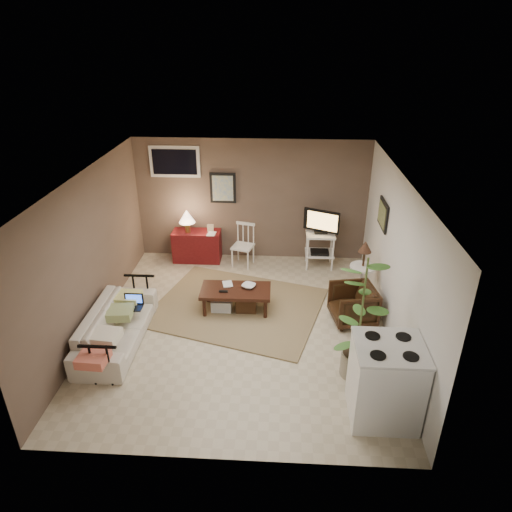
# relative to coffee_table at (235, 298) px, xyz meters

# --- Properties ---
(floor) EXTENTS (5.00, 5.00, 0.00)m
(floor) POSITION_rel_coffee_table_xyz_m (0.13, -0.43, -0.24)
(floor) COLOR #C1B293
(floor) RESTS_ON ground
(art_back) EXTENTS (0.50, 0.03, 0.60)m
(art_back) POSITION_rel_coffee_table_xyz_m (-0.42, 2.04, 1.21)
(art_back) COLOR black
(art_right) EXTENTS (0.03, 0.60, 0.45)m
(art_right) POSITION_rel_coffee_table_xyz_m (2.36, 0.62, 1.28)
(art_right) COLOR black
(window) EXTENTS (0.96, 0.03, 0.60)m
(window) POSITION_rel_coffee_table_xyz_m (-1.32, 2.04, 1.71)
(window) COLOR white
(rug) EXTENTS (3.14, 2.78, 0.03)m
(rug) POSITION_rel_coffee_table_xyz_m (0.02, 0.09, -0.23)
(rug) COLOR #8D7852
(rug) RESTS_ON floor
(coffee_table) EXTENTS (1.14, 0.60, 0.43)m
(coffee_table) POSITION_rel_coffee_table_xyz_m (0.00, 0.00, 0.00)
(coffee_table) COLOR black
(coffee_table) RESTS_ON floor
(sofa) EXTENTS (0.55, 1.89, 0.74)m
(sofa) POSITION_rel_coffee_table_xyz_m (-1.67, -0.94, 0.13)
(sofa) COLOR beige
(sofa) RESTS_ON floor
(sofa_pillows) EXTENTS (0.36, 1.79, 0.13)m
(sofa_pillows) POSITION_rel_coffee_table_xyz_m (-1.62, -1.15, 0.21)
(sofa_pillows) COLOR beige
(sofa_pillows) RESTS_ON sofa
(sofa_end_rails) EXTENTS (0.51, 1.88, 0.63)m
(sofa_end_rails) POSITION_rel_coffee_table_xyz_m (-1.56, -0.94, 0.08)
(sofa_end_rails) COLOR black
(sofa_end_rails) RESTS_ON floor
(laptop) EXTENTS (0.29, 0.21, 0.20)m
(laptop) POSITION_rel_coffee_table_xyz_m (-1.49, -0.61, 0.24)
(laptop) COLOR black
(laptop) RESTS_ON sofa
(red_console) EXTENTS (0.94, 0.42, 1.08)m
(red_console) POSITION_rel_coffee_table_xyz_m (-0.96, 1.80, 0.14)
(red_console) COLOR maroon
(red_console) RESTS_ON floor
(spindle_chair) EXTENTS (0.47, 0.47, 0.84)m
(spindle_chair) POSITION_rel_coffee_table_xyz_m (-0.01, 1.66, 0.16)
(spindle_chair) COLOR white
(spindle_chair) RESTS_ON floor
(tv_stand) EXTENTS (0.66, 0.45, 1.17)m
(tv_stand) POSITION_rel_coffee_table_xyz_m (1.48, 1.68, 0.38)
(tv_stand) COLOR white
(tv_stand) RESTS_ON floor
(side_table) EXTENTS (0.43, 0.43, 1.14)m
(side_table) POSITION_rel_coffee_table_xyz_m (2.09, 0.40, 0.47)
(side_table) COLOR white
(side_table) RESTS_ON floor
(armchair) EXTENTS (0.72, 0.75, 0.67)m
(armchair) POSITION_rel_coffee_table_xyz_m (1.88, -0.19, 0.09)
(armchair) COLOR black
(armchair) RESTS_ON floor
(potted_plant) EXTENTS (0.45, 0.45, 1.79)m
(potted_plant) POSITION_rel_coffee_table_xyz_m (1.76, -1.46, 0.71)
(potted_plant) COLOR gray
(potted_plant) RESTS_ON floor
(stove) EXTENTS (0.79, 0.74, 1.04)m
(stove) POSITION_rel_coffee_table_xyz_m (1.98, -2.17, 0.27)
(stove) COLOR white
(stove) RESTS_ON floor
(bowl) EXTENTS (0.22, 0.13, 0.21)m
(bowl) POSITION_rel_coffee_table_xyz_m (0.22, 0.08, 0.27)
(bowl) COLOR black
(bowl) RESTS_ON coffee_table
(book_table) EXTENTS (0.16, 0.05, 0.22)m
(book_table) POSITION_rel_coffee_table_xyz_m (-0.22, 0.13, 0.27)
(book_table) COLOR black
(book_table) RESTS_ON coffee_table
(book_console) EXTENTS (0.16, 0.04, 0.21)m
(book_console) POSITION_rel_coffee_table_xyz_m (-0.70, 1.69, 0.49)
(book_console) COLOR black
(book_console) RESTS_ON red_console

